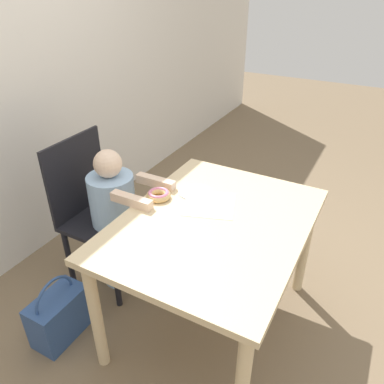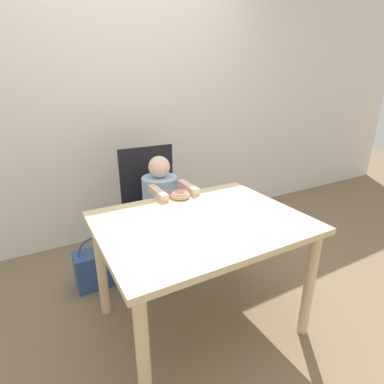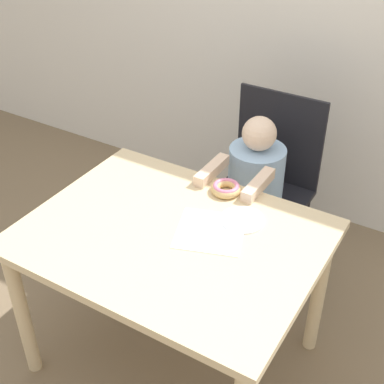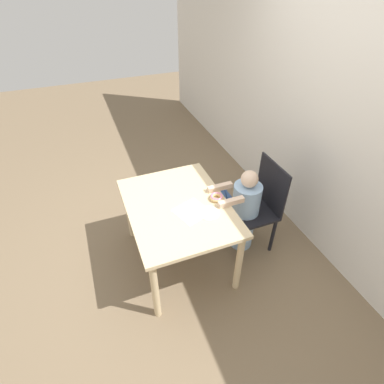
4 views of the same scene
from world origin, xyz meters
The scene contains 9 objects.
ground_plane centered at (0.00, 0.00, 0.00)m, with size 12.00×12.00×0.00m, color #7A664C.
wall_back centered at (0.00, 1.43, 1.25)m, with size 8.00×0.05×2.50m.
dining_table centered at (0.00, 0.00, 0.62)m, with size 1.13×0.87×0.72m.
chair centered at (0.04, 0.81, 0.49)m, with size 0.46×0.44×0.95m.
child_figure centered at (0.04, 0.68, 0.46)m, with size 0.28×0.49×0.93m.
donut centered at (0.05, 0.35, 0.74)m, with size 0.13×0.13×0.04m.
napkin centered at (0.12, 0.09, 0.72)m, with size 0.33×0.33×0.00m.
handbag centered at (-0.48, 0.69, 0.15)m, with size 0.32×0.18×0.40m.
plate centered at (0.20, 0.21, 0.72)m, with size 0.18×0.18×0.01m.
Camera 4 is at (1.90, -0.60, 2.44)m, focal length 28.00 mm.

